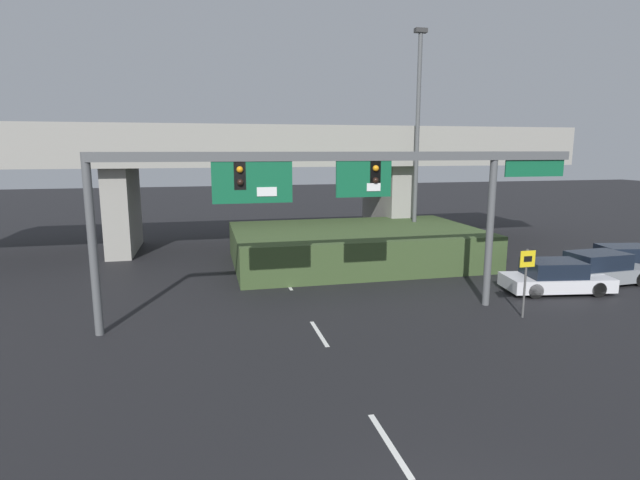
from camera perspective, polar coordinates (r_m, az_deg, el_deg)
The scene contains 9 objects.
lane_markings at distance 20.10m, azimuth -2.22°, elevation -7.36°, with size 0.14×22.07×0.01m.
signal_gantry at distance 17.73m, azimuth 1.93°, elevation 6.55°, with size 17.64×0.44×6.03m.
speed_limit_sign at distance 19.59m, azimuth 22.49°, elevation -3.56°, with size 0.60×0.11×2.57m.
highway_light_pole_near at distance 29.78m, azimuth 11.04°, elevation 11.34°, with size 0.70×0.36×12.71m.
overpass_bridge at distance 31.80m, azimuth -6.72°, elevation 8.89°, with size 39.35×7.31×7.47m.
grass_embankment at distance 27.23m, azimuth 4.07°, elevation -0.64°, with size 13.09×8.32×1.87m.
parked_sedan_near_right at distance 23.88m, azimuth 25.29°, elevation -3.90°, with size 4.65×2.53×1.40m.
parked_sedan_mid_right at distance 26.22m, azimuth 29.27°, elevation -2.95°, with size 4.84×2.08×1.49m.
parked_sedan_far_right at distance 28.88m, azimuth 31.64°, elevation -2.09°, with size 4.72×2.60×1.44m.
Camera 1 is at (-3.59, -5.77, 6.12)m, focal length 28.00 mm.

